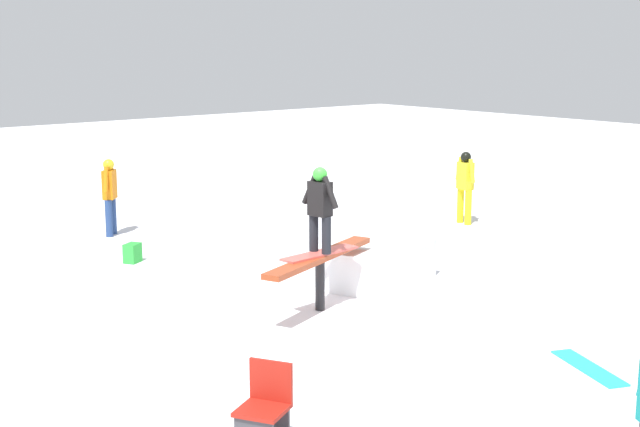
{
  "coord_description": "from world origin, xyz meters",
  "views": [
    {
      "loc": [
        8.02,
        9.56,
        3.88
      ],
      "look_at": [
        0.0,
        0.0,
        1.43
      ],
      "focal_mm": 50.0,
      "sensor_mm": 36.0,
      "label": 1
    }
  ],
  "objects_px": {
    "main_rider_on_rail": "(320,212)",
    "bystander_orange": "(110,193)",
    "rail_feature": "(320,263)",
    "loose_snowboard_cyan": "(589,368)",
    "backpack_on_snow": "(132,253)",
    "bystander_yellow": "(465,183)",
    "folding_chair": "(265,412)"
  },
  "relations": [
    {
      "from": "main_rider_on_rail",
      "to": "bystander_orange",
      "type": "relative_size",
      "value": 0.89
    },
    {
      "from": "rail_feature",
      "to": "loose_snowboard_cyan",
      "type": "xyz_separation_m",
      "value": [
        -0.95,
        3.89,
        -0.7
      ]
    },
    {
      "from": "main_rider_on_rail",
      "to": "backpack_on_snow",
      "type": "height_order",
      "value": "main_rider_on_rail"
    },
    {
      "from": "bystander_yellow",
      "to": "rail_feature",
      "type": "bearing_deg",
      "value": -54.85
    },
    {
      "from": "rail_feature",
      "to": "main_rider_on_rail",
      "type": "height_order",
      "value": "main_rider_on_rail"
    },
    {
      "from": "rail_feature",
      "to": "bystander_yellow",
      "type": "bearing_deg",
      "value": -176.92
    },
    {
      "from": "rail_feature",
      "to": "bystander_yellow",
      "type": "relative_size",
      "value": 1.69
    },
    {
      "from": "rail_feature",
      "to": "backpack_on_snow",
      "type": "height_order",
      "value": "rail_feature"
    },
    {
      "from": "bystander_yellow",
      "to": "folding_chair",
      "type": "relative_size",
      "value": 1.76
    },
    {
      "from": "rail_feature",
      "to": "main_rider_on_rail",
      "type": "xyz_separation_m",
      "value": [
        0.0,
        0.0,
        0.74
      ]
    },
    {
      "from": "bystander_orange",
      "to": "folding_chair",
      "type": "relative_size",
      "value": 1.76
    },
    {
      "from": "main_rider_on_rail",
      "to": "backpack_on_snow",
      "type": "bearing_deg",
      "value": -85.96
    },
    {
      "from": "bystander_yellow",
      "to": "loose_snowboard_cyan",
      "type": "bearing_deg",
      "value": -27.45
    },
    {
      "from": "main_rider_on_rail",
      "to": "bystander_yellow",
      "type": "relative_size",
      "value": 0.89
    },
    {
      "from": "main_rider_on_rail",
      "to": "bystander_yellow",
      "type": "bearing_deg",
      "value": -162.11
    },
    {
      "from": "bystander_orange",
      "to": "backpack_on_snow",
      "type": "relative_size",
      "value": 4.55
    },
    {
      "from": "bystander_yellow",
      "to": "backpack_on_snow",
      "type": "distance_m",
      "value": 7.27
    },
    {
      "from": "rail_feature",
      "to": "loose_snowboard_cyan",
      "type": "distance_m",
      "value": 4.06
    },
    {
      "from": "main_rider_on_rail",
      "to": "backpack_on_snow",
      "type": "relative_size",
      "value": 4.03
    },
    {
      "from": "main_rider_on_rail",
      "to": "backpack_on_snow",
      "type": "distance_m",
      "value": 4.54
    },
    {
      "from": "loose_snowboard_cyan",
      "to": "folding_chair",
      "type": "xyz_separation_m",
      "value": [
        4.3,
        -0.71,
        0.4
      ]
    },
    {
      "from": "loose_snowboard_cyan",
      "to": "backpack_on_snow",
      "type": "bearing_deg",
      "value": 35.08
    },
    {
      "from": "bystander_orange",
      "to": "folding_chair",
      "type": "xyz_separation_m",
      "value": [
        3.37,
        9.74,
        -0.45
      ]
    },
    {
      "from": "bystander_yellow",
      "to": "folding_chair",
      "type": "distance_m",
      "value": 11.38
    },
    {
      "from": "folding_chair",
      "to": "rail_feature",
      "type": "bearing_deg",
      "value": 105.37
    },
    {
      "from": "rail_feature",
      "to": "folding_chair",
      "type": "xyz_separation_m",
      "value": [
        3.35,
        3.18,
        -0.3
      ]
    },
    {
      "from": "bystander_orange",
      "to": "backpack_on_snow",
      "type": "xyz_separation_m",
      "value": [
        0.75,
        2.28,
        -0.7
      ]
    },
    {
      "from": "rail_feature",
      "to": "backpack_on_snow",
      "type": "relative_size",
      "value": 7.68
    },
    {
      "from": "main_rider_on_rail",
      "to": "loose_snowboard_cyan",
      "type": "height_order",
      "value": "main_rider_on_rail"
    },
    {
      "from": "bystander_orange",
      "to": "backpack_on_snow",
      "type": "distance_m",
      "value": 2.5
    },
    {
      "from": "rail_feature",
      "to": "bystander_yellow",
      "type": "distance_m",
      "value": 6.92
    },
    {
      "from": "bystander_orange",
      "to": "bystander_yellow",
      "type": "xyz_separation_m",
      "value": [
        -6.32,
        3.8,
        0.0
      ]
    }
  ]
}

